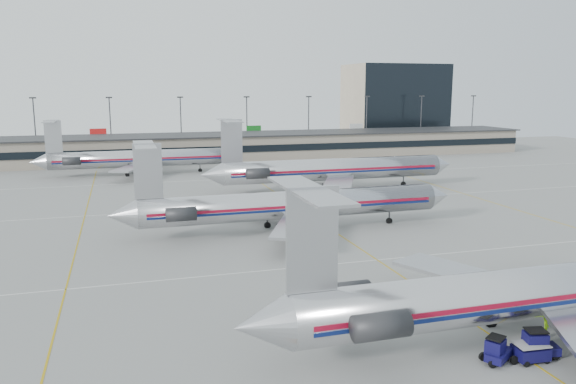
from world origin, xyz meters
name	(u,v)px	position (x,y,z in m)	size (l,w,h in m)	color
ground	(428,294)	(0.00, 0.00, 0.00)	(260.00, 260.00, 0.00)	gray
apron_markings	(377,260)	(0.00, 10.00, 0.01)	(160.00, 0.15, 0.02)	silver
terminal	(224,146)	(0.00, 97.97, 3.16)	(162.00, 17.00, 6.25)	gray
light_mast_row	(214,121)	(0.00, 112.00, 8.58)	(163.60, 0.40, 15.28)	#38383D
distant_building	(394,104)	(62.00, 128.00, 12.50)	(30.00, 20.00, 25.00)	tan
jet_foreground	(539,291)	(2.88, -9.69, 3.42)	(45.01, 26.50, 11.78)	silver
jet_second_row	(287,205)	(-5.55, 24.12, 3.32)	(43.70, 25.73, 11.44)	silver
jet_third_row	(329,169)	(9.58, 49.34, 3.66)	(46.04, 28.32, 12.59)	silver
jet_back_row	(136,158)	(-21.89, 77.41, 3.31)	(41.67, 25.63, 11.39)	silver
tug_left	(497,351)	(-2.22, -12.26, 0.82)	(2.46, 2.15, 1.80)	#0D0B3C
tug_center	(537,345)	(0.67, -12.46, 0.91)	(2.69, 1.79, 2.01)	#0D0B3C
cart_inner	(531,352)	(0.00, -12.68, 0.64)	(2.21, 1.60, 1.20)	#0D0B3C
belt_loader	(563,304)	(8.29, -6.41, 0.56)	(4.06, 1.93, 2.08)	gray
ramp_worker_near	(546,329)	(3.17, -10.36, 0.83)	(0.61, 0.40, 1.67)	#7BC412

